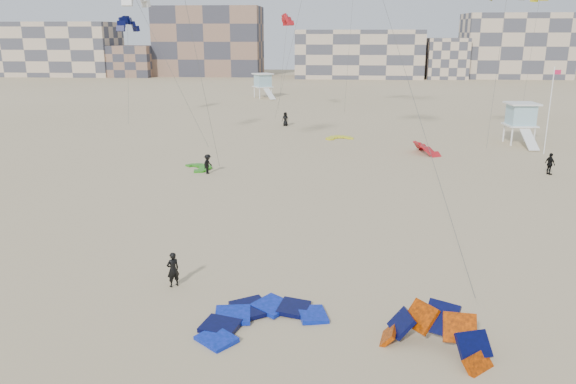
# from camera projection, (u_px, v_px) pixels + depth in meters

# --- Properties ---
(ground) EXTENTS (320.00, 320.00, 0.00)m
(ground) POSITION_uv_depth(u_px,v_px,m) (235.00, 318.00, 23.31)
(ground) COLOR tan
(ground) RESTS_ON ground
(kite_ground_blue) EXTENTS (6.90, 6.98, 0.88)m
(kite_ground_blue) POSITION_uv_depth(u_px,v_px,m) (261.00, 322.00, 22.96)
(kite_ground_blue) COLOR #1327CB
(kite_ground_blue) RESTS_ON ground
(kite_ground_orange) EXTENTS (5.60, 5.59, 4.14)m
(kite_ground_orange) POSITION_uv_depth(u_px,v_px,m) (434.00, 350.00, 20.95)
(kite_ground_orange) COLOR #F34B00
(kite_ground_orange) RESTS_ON ground
(kite_ground_green) EXTENTS (4.00, 3.93, 0.56)m
(kite_ground_green) POSITION_uv_depth(u_px,v_px,m) (199.00, 169.00, 48.77)
(kite_ground_green) COLOR #359019
(kite_ground_green) RESTS_ON ground
(kite_ground_red_far) EXTENTS (4.42, 4.29, 3.47)m
(kite_ground_red_far) POSITION_uv_depth(u_px,v_px,m) (426.00, 153.00, 54.95)
(kite_ground_red_far) COLOR red
(kite_ground_red_far) RESTS_ON ground
(kite_ground_yellow) EXTENTS (3.51, 3.61, 0.54)m
(kite_ground_yellow) POSITION_uv_depth(u_px,v_px,m) (339.00, 139.00, 62.43)
(kite_ground_yellow) COLOR #C5D126
(kite_ground_yellow) RESTS_ON ground
(kitesurfer_main) EXTENTS (0.73, 0.71, 1.68)m
(kitesurfer_main) POSITION_uv_depth(u_px,v_px,m) (173.00, 270.00, 26.00)
(kitesurfer_main) COLOR black
(kitesurfer_main) RESTS_ON ground
(kitesurfer_c) EXTENTS (0.93, 1.21, 1.65)m
(kitesurfer_c) POSITION_uv_depth(u_px,v_px,m) (208.00, 164.00, 46.82)
(kitesurfer_c) COLOR black
(kitesurfer_c) RESTS_ON ground
(kitesurfer_d) EXTENTS (0.80, 1.16, 1.83)m
(kitesurfer_d) POSITION_uv_depth(u_px,v_px,m) (550.00, 164.00, 46.50)
(kitesurfer_d) COLOR black
(kitesurfer_d) RESTS_ON ground
(kitesurfer_e) EXTENTS (0.97, 0.76, 1.74)m
(kitesurfer_e) POSITION_uv_depth(u_px,v_px,m) (285.00, 119.00, 70.73)
(kitesurfer_e) COLOR black
(kitesurfer_e) RESTS_ON ground
(kitesurfer_f) EXTENTS (0.73, 1.67, 1.74)m
(kitesurfer_f) POSITION_uv_depth(u_px,v_px,m) (528.00, 117.00, 72.53)
(kitesurfer_f) COLOR black
(kitesurfer_f) RESTS_ON ground
(kite_fly_navy) EXTENTS (4.58, 10.84, 12.53)m
(kite_fly_navy) POSITION_uv_depth(u_px,v_px,m) (128.00, 26.00, 71.52)
(kite_fly_navy) COLOR #04073A
(kite_fly_navy) RESTS_ON ground
(kite_fly_red) EXTENTS (3.93, 3.83, 13.19)m
(kite_fly_red) POSITION_uv_depth(u_px,v_px,m) (287.00, 21.00, 75.85)
(kite_fly_red) COLOR red
(kite_fly_red) RESTS_ON ground
(lifeguard_tower_near) EXTENTS (3.27, 6.02, 4.33)m
(lifeguard_tower_near) POSITION_uv_depth(u_px,v_px,m) (520.00, 124.00, 59.14)
(lifeguard_tower_near) COLOR white
(lifeguard_tower_near) RESTS_ON ground
(lifeguard_tower_far) EXTENTS (4.21, 6.51, 4.33)m
(lifeguard_tower_far) POSITION_uv_depth(u_px,v_px,m) (263.00, 86.00, 100.68)
(lifeguard_tower_far) COLOR white
(lifeguard_tower_far) RESTS_ON ground
(flagpole) EXTENTS (0.68, 0.10, 8.36)m
(flagpole) POSITION_uv_depth(u_px,v_px,m) (550.00, 109.00, 53.40)
(flagpole) COLOR white
(flagpole) RESTS_ON ground
(condo_west_a) EXTENTS (30.00, 15.00, 14.00)m
(condo_west_a) POSITION_uv_depth(u_px,v_px,m) (61.00, 49.00, 151.41)
(condo_west_a) COLOR #CAB294
(condo_west_a) RESTS_ON ground
(condo_west_b) EXTENTS (28.00, 14.00, 18.00)m
(condo_west_b) POSITION_uv_depth(u_px,v_px,m) (209.00, 41.00, 151.59)
(condo_west_b) COLOR #876551
(condo_west_b) RESTS_ON ground
(condo_mid) EXTENTS (32.00, 16.00, 12.00)m
(condo_mid) POSITION_uv_depth(u_px,v_px,m) (358.00, 54.00, 145.48)
(condo_mid) COLOR #CAB294
(condo_mid) RESTS_ON ground
(condo_east) EXTENTS (26.00, 14.00, 16.00)m
(condo_east) POSITION_uv_depth(u_px,v_px,m) (515.00, 46.00, 143.75)
(condo_east) COLOR #CAB294
(condo_east) RESTS_ON ground
(condo_fill_left) EXTENTS (12.00, 10.00, 8.00)m
(condo_fill_left) POSITION_uv_depth(u_px,v_px,m) (131.00, 61.00, 148.77)
(condo_fill_left) COLOR #876551
(condo_fill_left) RESTS_ON ground
(condo_fill_right) EXTENTS (10.00, 10.00, 10.00)m
(condo_fill_right) POSITION_uv_depth(u_px,v_px,m) (446.00, 58.00, 142.13)
(condo_fill_right) COLOR #CAB294
(condo_fill_right) RESTS_ON ground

